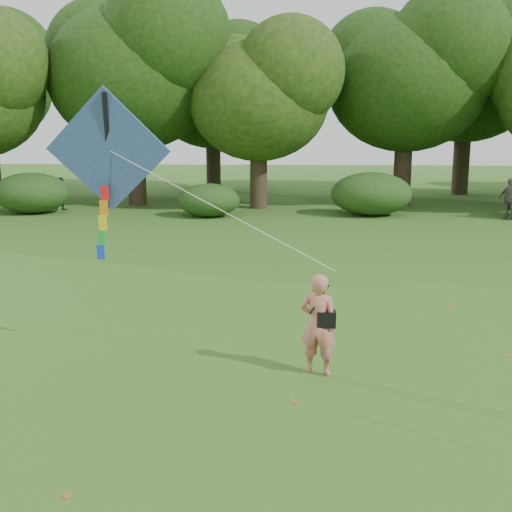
{
  "coord_description": "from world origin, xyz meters",
  "views": [
    {
      "loc": [
        -0.57,
        -10.05,
        4.06
      ],
      "look_at": [
        -1.19,
        2.0,
        1.5
      ],
      "focal_mm": 45.0,
      "sensor_mm": 36.0,
      "label": 1
    }
  ],
  "objects_px": {
    "bystander_left": "(62,194)",
    "bystander_right": "(510,199)",
    "man_kite_flyer": "(319,324)",
    "flying_kite": "(108,153)"
  },
  "relations": [
    {
      "from": "bystander_left",
      "to": "bystander_right",
      "type": "relative_size",
      "value": 0.88
    },
    {
      "from": "bystander_left",
      "to": "flying_kite",
      "type": "distance_m",
      "value": 19.65
    },
    {
      "from": "man_kite_flyer",
      "to": "flying_kite",
      "type": "relative_size",
      "value": 0.34
    },
    {
      "from": "bystander_left",
      "to": "bystander_right",
      "type": "height_order",
      "value": "bystander_right"
    },
    {
      "from": "man_kite_flyer",
      "to": "flying_kite",
      "type": "xyz_separation_m",
      "value": [
        -3.55,
        0.88,
        2.67
      ]
    },
    {
      "from": "man_kite_flyer",
      "to": "bystander_left",
      "type": "relative_size",
      "value": 1.11
    },
    {
      "from": "bystander_left",
      "to": "bystander_right",
      "type": "bearing_deg",
      "value": -48.76
    },
    {
      "from": "bystander_left",
      "to": "flying_kite",
      "type": "relative_size",
      "value": 0.31
    },
    {
      "from": "man_kite_flyer",
      "to": "bystander_left",
      "type": "bearing_deg",
      "value": -41.98
    },
    {
      "from": "man_kite_flyer",
      "to": "flying_kite",
      "type": "distance_m",
      "value": 4.53
    }
  ]
}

